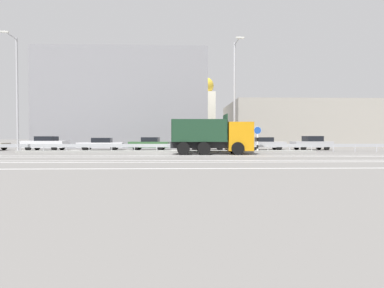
{
  "coord_description": "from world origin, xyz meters",
  "views": [
    {
      "loc": [
        1.51,
        -26.22,
        1.43
      ],
      "look_at": [
        2.24,
        0.21,
        0.82
      ],
      "focal_mm": 28.0,
      "sensor_mm": 36.0,
      "label": 1
    }
  ],
  "objects": [
    {
      "name": "street_lamp_0",
      "position": [
        -13.67,
        1.41,
        5.75
      ],
      "size": [
        0.72,
        2.42,
        10.46
      ],
      "color": "#ADADB2",
      "rests_on": "ground_plane"
    },
    {
      "name": "parked_car_6",
      "position": [
        15.72,
        6.62,
        0.77
      ],
      "size": [
        4.41,
        2.09,
        1.55
      ],
      "rotation": [
        0.0,
        0.0,
        1.65
      ],
      "color": "#A3A3A8",
      "rests_on": "ground_plane"
    },
    {
      "name": "lane_strip_1",
      "position": [
        3.79,
        -4.63,
        0.0
      ],
      "size": [
        49.86,
        0.16,
        0.01
      ],
      "primitive_type": "cube",
      "color": "silver",
      "rests_on": "ground_plane"
    },
    {
      "name": "dump_truck",
      "position": [
        4.75,
        -1.2,
        1.32
      ],
      "size": [
        6.85,
        2.73,
        3.31
      ],
      "rotation": [
        0.0,
        0.0,
        -1.58
      ],
      "color": "orange",
      "rests_on": "ground_plane"
    },
    {
      "name": "street_lamp_1",
      "position": [
        6.27,
        1.61,
        5.63
      ],
      "size": [
        0.71,
        2.32,
        10.24
      ],
      "color": "#ADADB2",
      "rests_on": "ground_plane"
    },
    {
      "name": "lane_strip_4",
      "position": [
        3.79,
        -12.67,
        0.0
      ],
      "size": [
        49.86,
        0.16,
        0.01
      ],
      "primitive_type": "cube",
      "color": "silver",
      "rests_on": "ground_plane"
    },
    {
      "name": "parked_car_5",
      "position": [
        10.54,
        6.78,
        0.72
      ],
      "size": [
        4.25,
        2.15,
        1.42
      ],
      "rotation": [
        0.0,
        0.0,
        -1.61
      ],
      "color": "#A3A3A8",
      "rests_on": "ground_plane"
    },
    {
      "name": "background_building_0",
      "position": [
        -6.48,
        17.4,
        6.37
      ],
      "size": [
        21.95,
        12.96,
        12.74
      ],
      "primitive_type": "cube",
      "color": "gray",
      "rests_on": "ground_plane"
    },
    {
      "name": "background_building_1",
      "position": [
        19.66,
        20.88,
        3.34
      ],
      "size": [
        21.85,
        15.3,
        6.68
      ],
      "primitive_type": "cube",
      "color": "gray",
      "rests_on": "ground_plane"
    },
    {
      "name": "lane_strip_2",
      "position": [
        3.79,
        -8.04,
        0.0
      ],
      "size": [
        49.86,
        0.16,
        0.01
      ],
      "primitive_type": "cube",
      "color": "silver",
      "rests_on": "ground_plane"
    },
    {
      "name": "ground_plane",
      "position": [
        0.0,
        0.0,
        0.0
      ],
      "size": [
        320.0,
        320.0,
        0.0
      ],
      "primitive_type": "plane",
      "color": "#605E5B"
    },
    {
      "name": "lane_strip_3",
      "position": [
        3.79,
        -9.22,
        0.0
      ],
      "size": [
        49.86,
        0.16,
        0.01
      ],
      "primitive_type": "cube",
      "color": "silver",
      "rests_on": "ground_plane"
    },
    {
      "name": "parked_car_3",
      "position": [
        -2.26,
        6.86,
        0.72
      ],
      "size": [
        4.44,
        2.19,
        1.42
      ],
      "rotation": [
        0.0,
        0.0,
        1.5
      ],
      "color": "#335B33",
      "rests_on": "ground_plane"
    },
    {
      "name": "median_island",
      "position": [
        0.0,
        1.61,
        0.09
      ],
      "size": [
        27.42,
        1.1,
        0.18
      ],
      "primitive_type": "cube",
      "color": "gray",
      "rests_on": "ground_plane"
    },
    {
      "name": "parked_car_2",
      "position": [
        -7.59,
        6.9,
        0.69
      ],
      "size": [
        4.94,
        2.32,
        1.35
      ],
      "rotation": [
        0.0,
        0.0,
        1.66
      ],
      "color": "silver",
      "rests_on": "ground_plane"
    },
    {
      "name": "lane_strip_0",
      "position": [
        3.79,
        -2.99,
        0.0
      ],
      "size": [
        49.86,
        0.16,
        0.01
      ],
      "primitive_type": "cube",
      "color": "silver",
      "rests_on": "ground_plane"
    },
    {
      "name": "church_tower",
      "position": [
        5.62,
        31.03,
        6.29
      ],
      "size": [
        3.6,
        3.6,
        13.75
      ],
      "color": "silver",
      "rests_on": "ground_plane"
    },
    {
      "name": "parked_car_4",
      "position": [
        4.12,
        7.06,
        0.68
      ],
      "size": [
        4.56,
        1.89,
        1.34
      ],
      "rotation": [
        0.0,
        0.0,
        1.55
      ],
      "color": "black",
      "rests_on": "ground_plane"
    },
    {
      "name": "median_road_sign",
      "position": [
        8.42,
        1.61,
        1.28
      ],
      "size": [
        0.73,
        0.16,
        2.43
      ],
      "color": "white",
      "rests_on": "ground_plane"
    },
    {
      "name": "median_guardrail",
      "position": [
        0.0,
        2.45,
        0.57
      ],
      "size": [
        49.86,
        0.09,
        0.78
      ],
      "color": "#9EA0A5",
      "rests_on": "ground_plane"
    },
    {
      "name": "parked_car_1",
      "position": [
        -13.45,
        6.56,
        0.77
      ],
      "size": [
        4.58,
        2.15,
        1.52
      ],
      "rotation": [
        0.0,
        0.0,
        1.52
      ],
      "color": "silver",
      "rests_on": "ground_plane"
    }
  ]
}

